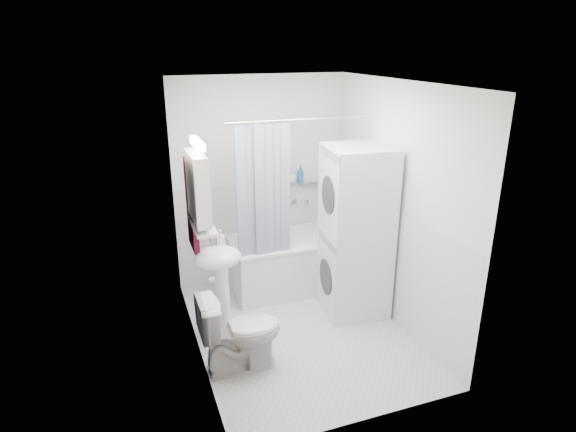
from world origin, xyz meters
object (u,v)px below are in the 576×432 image
object	(u,v)px
washer_dryer	(355,232)
toilet	(240,332)
sink	(219,272)
bathtub	(300,258)

from	to	relation	value
washer_dryer	toilet	size ratio (longest dim) A/B	2.47
sink	washer_dryer	size ratio (longest dim) A/B	0.59
bathtub	sink	bearing A→B (deg)	-145.43
bathtub	toilet	size ratio (longest dim) A/B	2.25
bathtub	toilet	xyz separation A→B (m)	(-1.04, -1.27, 0.01)
sink	washer_dryer	xyz separation A→B (m)	(1.43, 0.05, 0.18)
washer_dryer	bathtub	bearing A→B (deg)	121.20
sink	toilet	bearing A→B (deg)	-83.58
washer_dryer	toilet	bearing A→B (deg)	-151.29
sink	washer_dryer	world-z (taller)	washer_dryer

